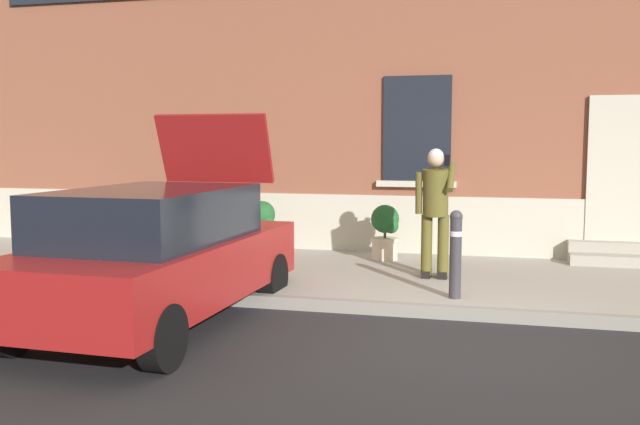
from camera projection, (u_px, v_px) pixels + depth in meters
name	position (u px, v px, depth m)	size (l,w,h in m)	color
ground_plane	(445.00, 342.00, 6.98)	(80.00, 80.00, 0.00)	#232326
sidewalk	(460.00, 281.00, 9.67)	(24.00, 3.60, 0.15)	#99968E
curb_edge	(451.00, 312.00, 7.88)	(24.00, 0.12, 0.15)	gray
building_facade	(473.00, 37.00, 11.70)	(24.00, 1.52, 7.50)	brown
entrance_stoop	(626.00, 255.00, 10.54)	(1.66, 0.64, 0.32)	#9E998E
hatchback_car_red	(159.00, 253.00, 7.56)	(1.90, 4.12, 2.34)	maroon
bollard_near_person	(456.00, 251.00, 8.21)	(0.15, 0.15, 1.04)	#333338
bollard_far_left	(130.00, 239.00, 9.25)	(0.15, 0.15, 1.04)	#333338
person_on_phone	(435.00, 205.00, 9.33)	(0.51, 0.47, 1.75)	#514C1E
planter_charcoal	(152.00, 221.00, 12.26)	(0.44, 0.44, 0.86)	#2D2D30
planter_terracotta	(262.00, 225.00, 11.61)	(0.44, 0.44, 0.86)	#B25B38
planter_cream	(385.00, 231.00, 10.91)	(0.44, 0.44, 0.86)	beige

